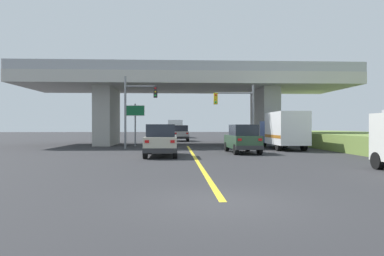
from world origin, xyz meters
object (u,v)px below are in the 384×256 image
at_px(suv_lead, 161,140).
at_px(highway_sign, 135,115).
at_px(semi_truck_distant, 175,128).
at_px(box_truck, 284,130).
at_px(sedan_oncoming, 181,133).
at_px(traffic_signal_farside, 136,104).
at_px(suv_crossing, 243,139).
at_px(traffic_signal_nearside, 239,108).

distance_m(suv_lead, highway_sign, 11.62).
height_order(suv_lead, semi_truck_distant, semi_truck_distant).
relative_size(box_truck, sedan_oncoming, 1.41).
relative_size(sedan_oncoming, traffic_signal_farside, 0.77).
distance_m(suv_crossing, semi_truck_distant, 35.00).
xyz_separation_m(sedan_oncoming, semi_truck_distant, (-0.73, 14.37, 0.54)).
bearing_deg(box_truck, suv_lead, -147.29).
height_order(suv_crossing, sedan_oncoming, same).
xyz_separation_m(suv_lead, sedan_oncoming, (1.65, 22.73, -0.00)).
xyz_separation_m(sedan_oncoming, highway_sign, (-4.54, -11.64, 1.97)).
xyz_separation_m(suv_crossing, box_truck, (4.17, 3.89, 0.59)).
distance_m(suv_lead, box_truck, 11.70).
bearing_deg(suv_lead, traffic_signal_farside, 108.07).
bearing_deg(sedan_oncoming, box_truck, -63.51).
relative_size(suv_crossing, traffic_signal_nearside, 0.84).
height_order(suv_lead, box_truck, box_truck).
bearing_deg(suv_crossing, suv_lead, -159.14).
relative_size(traffic_signal_nearside, traffic_signal_farside, 0.88).
height_order(traffic_signal_nearside, highway_sign, traffic_signal_nearside).
bearing_deg(semi_truck_distant, traffic_signal_farside, -96.54).
bearing_deg(traffic_signal_nearside, suv_crossing, -97.70).
xyz_separation_m(suv_lead, suv_crossing, (5.66, 2.42, -0.00)).
xyz_separation_m(suv_lead, traffic_signal_farside, (-2.47, 7.56, 2.78)).
distance_m(sedan_oncoming, semi_truck_distant, 14.40).
bearing_deg(sedan_oncoming, suv_lead, -94.15).
bearing_deg(box_truck, traffic_signal_nearside, 166.58).
distance_m(traffic_signal_nearside, highway_sign, 10.00).
distance_m(box_truck, sedan_oncoming, 18.35).
height_order(suv_crossing, semi_truck_distant, semi_truck_distant).
relative_size(suv_lead, sedan_oncoming, 1.00).
xyz_separation_m(box_truck, traffic_signal_nearside, (-3.53, 0.84, 1.84)).
distance_m(suv_crossing, sedan_oncoming, 20.70).
bearing_deg(suv_lead, suv_crossing, 23.16).
bearing_deg(suv_lead, sedan_oncoming, 85.85).
bearing_deg(highway_sign, semi_truck_distant, 81.67).
xyz_separation_m(suv_lead, highway_sign, (-2.89, 11.08, 1.97)).
height_order(traffic_signal_nearside, traffic_signal_farside, traffic_signal_farside).
distance_m(sedan_oncoming, traffic_signal_farside, 15.96).
relative_size(suv_crossing, traffic_signal_farside, 0.74).
bearing_deg(traffic_signal_nearside, traffic_signal_farside, 177.38).
distance_m(suv_lead, sedan_oncoming, 22.79).
height_order(sedan_oncoming, highway_sign, highway_sign).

